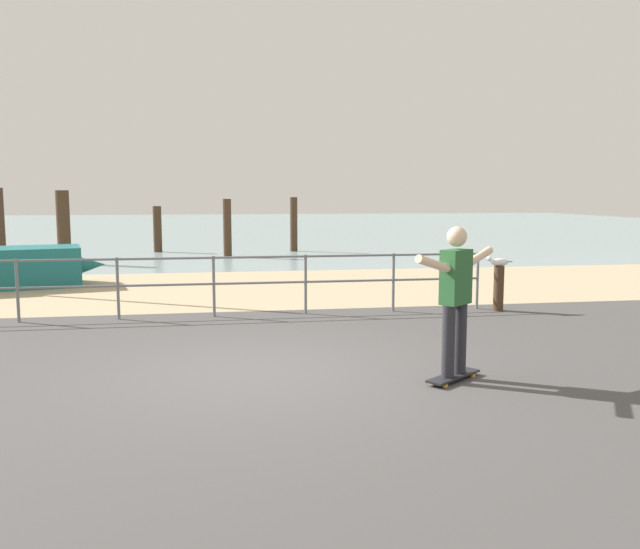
{
  "coord_description": "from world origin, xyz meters",
  "views": [
    {
      "loc": [
        -0.5,
        -7.51,
        2.09
      ],
      "look_at": [
        1.06,
        2.0,
        0.9
      ],
      "focal_mm": 36.92,
      "sensor_mm": 36.0,
      "label": 1
    }
  ],
  "objects_px": {
    "skateboard": "(453,376)",
    "skateboarder": "(456,292)",
    "seagull": "(499,262)",
    "bollard_short": "(499,289)"
  },
  "relations": [
    {
      "from": "skateboard",
      "to": "skateboarder",
      "type": "bearing_deg",
      "value": 143.13
    },
    {
      "from": "bollard_short",
      "to": "seagull",
      "type": "xyz_separation_m",
      "value": [
        -0.02,
        0.0,
        0.49
      ]
    },
    {
      "from": "skateboard",
      "to": "seagull",
      "type": "height_order",
      "value": "seagull"
    },
    {
      "from": "skateboard",
      "to": "bollard_short",
      "type": "bearing_deg",
      "value": 59.83
    },
    {
      "from": "skateboard",
      "to": "skateboarder",
      "type": "xyz_separation_m",
      "value": [
        -0.0,
        0.0,
        0.95
      ]
    },
    {
      "from": "skateboarder",
      "to": "bollard_short",
      "type": "relative_size",
      "value": 2.02
    },
    {
      "from": "skateboarder",
      "to": "seagull",
      "type": "relative_size",
      "value": 3.38
    },
    {
      "from": "skateboard",
      "to": "skateboarder",
      "type": "distance_m",
      "value": 0.95
    },
    {
      "from": "skateboard",
      "to": "bollard_short",
      "type": "height_order",
      "value": "bollard_short"
    },
    {
      "from": "seagull",
      "to": "skateboarder",
      "type": "bearing_deg",
      "value": -119.99
    }
  ]
}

